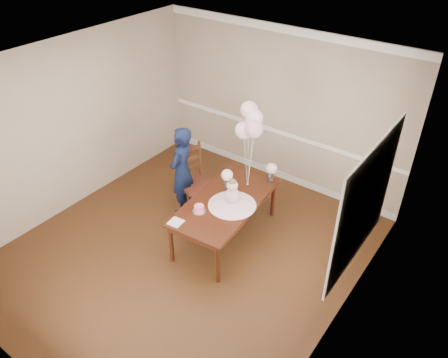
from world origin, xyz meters
The scene contains 50 objects.
floor centered at (0.00, 0.00, 0.00)m, with size 4.50×5.00×0.00m, color black.
ceiling centered at (0.00, 0.00, 2.70)m, with size 4.50×5.00×0.02m, color white.
wall_back centered at (0.00, 2.50, 1.35)m, with size 4.50×0.02×2.70m, color tan.
wall_front centered at (0.00, -2.50, 1.35)m, with size 4.50×0.02×2.70m, color tan.
wall_left centered at (-2.25, 0.00, 1.35)m, with size 0.02×5.00×2.70m, color tan.
wall_right centered at (2.25, 0.00, 1.35)m, with size 0.02×5.00×2.70m, color tan.
chair_rail_trim centered at (0.00, 2.49, 0.90)m, with size 4.50×0.02×0.07m, color white.
crown_molding centered at (0.00, 2.49, 2.63)m, with size 4.50×0.02×0.12m, color white.
baseboard_trim centered at (0.00, 2.49, 0.06)m, with size 4.50×0.02×0.12m, color silver.
window_frame centered at (2.23, 0.50, 1.55)m, with size 0.02×1.66×1.56m, color white.
window_blinds centered at (2.21, 0.50, 1.55)m, with size 0.01×1.50×1.40m, color white.
dining_table_top centered at (0.28, 0.60, 0.66)m, with size 0.91×1.81×0.05m, color black.
table_apron centered at (0.28, 0.60, 0.59)m, with size 0.82×1.72×0.09m, color black.
table_leg_fl centered at (-0.03, -0.27, 0.32)m, with size 0.06×0.06×0.63m, color black.
table_leg_fr centered at (0.73, -0.20, 0.32)m, with size 0.06×0.06×0.63m, color black.
table_leg_bl centered at (-0.18, 1.39, 0.32)m, with size 0.06×0.06×0.63m, color black.
table_leg_br centered at (0.58, 1.46, 0.32)m, with size 0.06×0.06×0.63m, color black.
baby_skirt centered at (0.41, 0.56, 0.72)m, with size 0.69×0.69×0.09m, color #E7AAC3.
baby_torso centered at (0.41, 0.56, 0.84)m, with size 0.22×0.22×0.22m, color pink.
baby_head centered at (0.41, 0.56, 1.01)m, with size 0.15×0.15×0.15m, color #DEAC99.
baby_hair centered at (0.41, 0.56, 1.07)m, with size 0.11×0.11×0.11m, color brown.
cake_platter centered at (0.13, 0.17, 0.68)m, with size 0.20×0.20×0.01m, color silver.
birthday_cake centered at (0.13, 0.17, 0.73)m, with size 0.14×0.14×0.09m, color #FF5081.
cake_flower_a centered at (0.13, 0.17, 0.79)m, with size 0.03×0.03×0.03m, color white.
cake_flower_b centered at (0.16, 0.19, 0.79)m, with size 0.03×0.03×0.03m, color white.
rose_vase_near centered at (0.11, 0.85, 0.75)m, with size 0.09×0.09×0.14m, color white.
roses_near centered at (0.11, 0.85, 0.91)m, with size 0.17×0.17×0.17m, color silver.
rose_vase_far centered at (0.55, 1.39, 0.75)m, with size 0.09×0.09×0.14m, color silver.
roses_far centered at (0.55, 1.39, 0.91)m, with size 0.17×0.17×0.17m, color beige.
napkin centered at (0.03, -0.20, 0.68)m, with size 0.18×0.18×0.01m, color silver.
balloon_weight centered at (0.32, 1.10, 0.69)m, with size 0.04×0.04×0.02m, color #B8B9BD.
balloon_a centered at (0.23, 1.09, 1.59)m, with size 0.25×0.25×0.25m, color #FFB4CF.
balloon_b centered at (0.41, 1.06, 1.68)m, with size 0.25×0.25×0.25m, color #D899A8.
balloon_c centered at (0.33, 1.19, 1.77)m, with size 0.25×0.25×0.25m, color #F3ACCE.
balloon_d centered at (0.24, 1.20, 1.86)m, with size 0.25×0.25×0.25m, color #EEA8BE.
balloon_ribbon_a centered at (0.27, 1.10, 1.07)m, with size 0.00×0.00×0.76m, color white.
balloon_ribbon_b centered at (0.37, 1.08, 1.11)m, with size 0.00×0.00×0.85m, color white.
balloon_ribbon_c centered at (0.32, 1.15, 1.16)m, with size 0.00×0.00×0.94m, color white.
balloon_ribbon_d centered at (0.28, 1.15, 1.20)m, with size 0.00×0.00×1.03m, color white.
dining_chair_seat centered at (-0.45, 0.84, 0.50)m, with size 0.49×0.49×0.06m, color #3C1710.
chair_leg_fl centered at (-0.70, 0.71, 0.24)m, with size 0.04×0.04×0.48m, color #381C0F.
chair_leg_fr centered at (-0.32, 0.59, 0.24)m, with size 0.04×0.04×0.48m, color #39170F.
chair_leg_bl centered at (-0.58, 1.09, 0.24)m, with size 0.04×0.04×0.48m, color #33140D.
chair_leg_br centered at (-0.20, 0.97, 0.24)m, with size 0.04×0.04×0.48m, color #3D1F10.
chair_back_post_l centered at (-0.73, 0.72, 0.82)m, with size 0.04×0.04×0.62m, color #3B1510.
chair_back_post_r centered at (-0.60, 1.10, 0.82)m, with size 0.04×0.04×0.62m, color #3C1A10.
chair_slat_low centered at (-0.67, 0.91, 0.69)m, with size 0.03×0.44×0.06m, color #371E0F.
chair_slat_mid centered at (-0.67, 0.91, 0.87)m, with size 0.03×0.44×0.06m, color #381E0F.
chair_slat_top centered at (-0.67, 0.91, 1.04)m, with size 0.03×0.44×0.06m, color #35150E.
woman centered at (-0.66, 0.73, 0.75)m, with size 0.54×0.36×1.49m, color black.
Camera 1 is at (3.23, -3.46, 4.43)m, focal length 35.00 mm.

